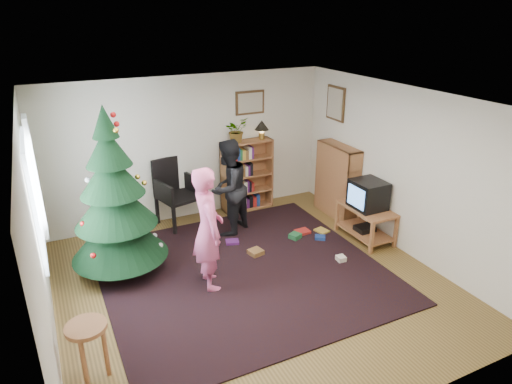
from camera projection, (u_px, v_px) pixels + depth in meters
name	position (u px, v px, depth m)	size (l,w,h in m)	color
floor	(252.00, 283.00, 6.28)	(5.00, 5.00, 0.00)	brown
ceiling	(251.00, 101.00, 5.33)	(5.00, 5.00, 0.00)	white
wall_back	(190.00, 148.00, 7.88)	(5.00, 0.02, 2.50)	silver
wall_front	(383.00, 307.00, 3.72)	(5.00, 0.02, 2.50)	silver
wall_left	(37.00, 240.00, 4.79)	(0.02, 5.00, 2.50)	silver
wall_right	(402.00, 171.00, 6.82)	(0.02, 5.00, 2.50)	silver
rug	(243.00, 272.00, 6.52)	(3.80, 3.60, 0.02)	black
window_pane	(34.00, 198.00, 5.20)	(0.04, 1.20, 1.40)	silver
curtain	(36.00, 178.00, 5.80)	(0.06, 0.35, 1.60)	white
picture_back	(250.00, 103.00, 8.06)	(0.55, 0.03, 0.42)	#4C3319
picture_right	(336.00, 103.00, 8.00)	(0.03, 0.50, 0.60)	#4C3319
christmas_tree	(115.00, 207.00, 6.19)	(1.32, 1.32, 2.40)	#3F2816
bookshelf_back	(247.00, 174.00, 8.38)	(0.95, 0.30, 1.30)	#9E6538
bookshelf_right	(337.00, 180.00, 8.11)	(0.30, 0.95, 1.30)	#9E6538
tv_stand	(366.00, 220.00, 7.37)	(0.53, 0.96, 0.55)	#9E6538
crt_tv	(368.00, 194.00, 7.20)	(0.48, 0.51, 0.45)	black
armchair	(176.00, 188.00, 7.84)	(0.77, 0.78, 1.15)	black
stool	(88.00, 338.00, 4.46)	(0.40, 0.40, 0.67)	#9E6538
person_standing	(208.00, 229.00, 5.92)	(0.62, 0.41, 1.70)	#CF5382
person_by_chair	(228.00, 188.00, 7.38)	(0.78, 0.61, 1.61)	black
potted_plant	(236.00, 130.00, 7.98)	(0.39, 0.34, 0.44)	gray
table_lamp	(262.00, 126.00, 8.18)	(0.26, 0.26, 0.34)	#A57F33
floor_clutter	(296.00, 241.00, 7.31)	(1.71, 1.41, 0.08)	#A51E19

